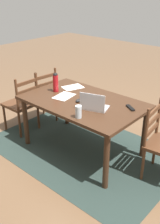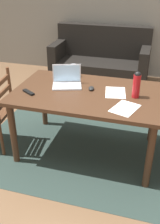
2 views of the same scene
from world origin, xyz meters
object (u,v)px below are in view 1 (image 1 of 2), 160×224
at_px(computer_mouse, 78,100).
at_px(tv_remote, 130,108).
at_px(dining_table, 83,107).
at_px(chair_right_far, 22,104).
at_px(laptop, 94,105).
at_px(water_bottle, 56,82).
at_px(drinking_glass, 78,112).
at_px(chair_right_near, 41,96).

height_order(computer_mouse, tv_remote, computer_mouse).
distance_m(dining_table, computer_mouse, 0.13).
relative_size(chair_right_far, tv_remote, 5.59).
distance_m(dining_table, laptop, 0.34).
bearing_deg(water_bottle, laptop, 172.12).
xyz_separation_m(dining_table, water_bottle, (0.50, 0.01, 0.23)).
distance_m(water_bottle, tv_remote, 1.14).
xyz_separation_m(drinking_glass, tv_remote, (-0.32, -0.61, -0.06)).
relative_size(drinking_glass, tv_remote, 0.87).
bearing_deg(water_bottle, chair_right_far, 18.04).
bearing_deg(dining_table, drinking_glass, 125.27).
bearing_deg(drinking_glass, tv_remote, -117.32).
bearing_deg(water_bottle, tv_remote, -169.05).
bearing_deg(chair_right_far, drinking_glass, 171.50).
relative_size(chair_right_near, tv_remote, 5.59).
bearing_deg(tv_remote, computer_mouse, -34.79).
xyz_separation_m(water_bottle, computer_mouse, (-0.48, 0.06, -0.13)).
bearing_deg(tv_remote, chair_right_near, -58.05).
relative_size(dining_table, laptop, 4.30).
bearing_deg(dining_table, laptop, 157.11).
bearing_deg(laptop, dining_table, -22.89).
distance_m(computer_mouse, tv_remote, 0.68).
distance_m(drinking_glass, computer_mouse, 0.46).
relative_size(water_bottle, tv_remote, 1.64).
xyz_separation_m(chair_right_far, water_bottle, (-0.59, -0.19, 0.45)).
height_order(dining_table, computer_mouse, computer_mouse).
bearing_deg(tv_remote, chair_right_far, -44.82).
distance_m(drinking_glass, tv_remote, 0.69).
bearing_deg(chair_right_far, tv_remote, -166.54).
height_order(chair_right_far, water_bottle, water_bottle).
relative_size(dining_table, chair_right_near, 1.69).
relative_size(chair_right_near, computer_mouse, 9.50).
relative_size(laptop, drinking_glass, 2.51).
bearing_deg(drinking_glass, dining_table, -54.73).
bearing_deg(chair_right_far, chair_right_near, -89.98).
distance_m(water_bottle, computer_mouse, 0.50).
bearing_deg(tv_remote, laptop, -13.50).
height_order(chair_right_near, computer_mouse, chair_right_near).
bearing_deg(dining_table, chair_right_far, 10.43).
bearing_deg(laptop, chair_right_far, 3.47).
bearing_deg(tv_remote, drinking_glass, 4.41).
relative_size(laptop, computer_mouse, 3.74).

